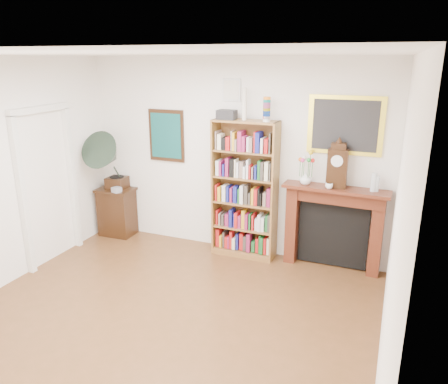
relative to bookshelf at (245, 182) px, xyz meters
The scene contains 15 objects.
room 2.35m from the bookshelf, 96.52° to the right, with size 4.51×5.01×2.81m.
door_casing 2.72m from the bookshelf, 155.66° to the right, with size 0.08×1.02×2.17m.
teal_poster 1.43m from the bookshelf, behind, with size 0.58×0.04×0.78m.
small_picture 1.29m from the bookshelf, 148.57° to the left, with size 0.26×0.04×0.30m.
gilt_painting 1.55m from the bookshelf, ahead, with size 0.95×0.04×0.75m.
bookshelf is the anchor object (origin of this frame).
side_cabinet 2.28m from the bookshelf, behind, with size 0.57×0.41×0.78m, color black.
fireplace 1.32m from the bookshelf, ahead, with size 1.39×0.38×1.16m.
gramophone 2.17m from the bookshelf, behind, with size 0.63×0.76×0.96m.
cd_stack 2.06m from the bookshelf, behind, with size 0.12×0.12×0.08m, color #B7B6C3.
mantel_clock 1.29m from the bookshelf, ahead, with size 0.26×0.16×0.59m.
flower_vase 0.86m from the bookshelf, ahead, with size 0.16×0.16×0.17m, color white.
teacup 1.18m from the bookshelf, ahead, with size 0.10×0.10×0.08m, color white.
bottle_left 1.71m from the bookshelf, ahead, with size 0.07×0.07×0.24m, color silver.
bottle_right 1.75m from the bookshelf, ahead, with size 0.06×0.06×0.20m, color silver.
Camera 1 is at (2.20, -3.24, 2.78)m, focal length 35.00 mm.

